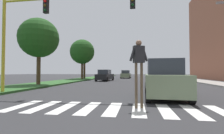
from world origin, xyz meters
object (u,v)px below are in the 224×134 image
Objects in this scene: tree_distant at (84,53)px; traffic_light_gantry at (46,19)px; suv_crossing at (164,79)px; sedan_midblock at (105,76)px; tree_far at (82,52)px; pedestrian_performer at (139,62)px; tree_mid at (39,38)px; sedan_distant at (126,75)px.

tree_distant is 20.63m from traffic_light_gantry.
tree_distant is 22.88m from suv_crossing.
suv_crossing is (10.85, -19.78, -3.84)m from tree_distant.
tree_distant reaches higher than sedan_midblock.
tree_far reaches higher than tree_distant.
traffic_light_gantry is 1.95× the size of suv_crossing.
tree_far is 0.73× the size of traffic_light_gantry.
pedestrian_performer is at bearing -75.23° from sedan_midblock.
sedan_midblock is (-4.76, 18.04, -0.89)m from pedestrian_performer.
tree_mid is 11.99m from tree_far.
traffic_light_gantry is at bearing -96.38° from sedan_distant.
sedan_distant is (2.93, 26.21, -3.59)m from traffic_light_gantry.
traffic_light_gantry is at bearing -77.78° from tree_far.
tree_far is (0.21, 11.99, 0.15)m from tree_mid.
tree_far is at bearing 89.02° from tree_mid.
pedestrian_performer is at bearing -114.13° from suv_crossing.
sedan_distant is (7.18, 6.03, -3.99)m from tree_distant.
tree_far reaches higher than suv_crossing.
traffic_light_gantry is 6.46m from pedestrian_performer.
traffic_light_gantry is (4.03, -5.67, -0.18)m from tree_mid.
tree_distant is 10.19m from sedan_distant.
traffic_light_gantry is (3.82, -17.66, -0.33)m from tree_far.
tree_mid is at bearing 138.27° from pedestrian_performer.
traffic_light_gantry is 7.45m from suv_crossing.
sedan_midblock is (0.49, 15.44, -3.60)m from traffic_light_gantry.
sedan_midblock is 11.05m from sedan_distant.
tree_mid is 0.69× the size of traffic_light_gantry.
suv_crossing is 26.06m from sedan_distant.
sedan_midblock is (4.32, -2.22, -3.93)m from tree_far.
tree_mid is 1.34× the size of sedan_midblock.
tree_mid is 2.53× the size of pedestrian_performer.
pedestrian_performer is (9.28, -8.28, -2.89)m from tree_mid.
suv_crossing is 1.00× the size of sedan_midblock.
pedestrian_performer is 0.53× the size of suv_crossing.
sedan_distant reaches higher than sedan_midblock.
sedan_distant is (6.76, 8.55, -3.92)m from tree_far.
tree_distant is 1.37× the size of sedan_midblock.
suv_crossing is (1.35, 3.01, -0.73)m from pedestrian_performer.
sedan_distant is at bearing 94.60° from pedestrian_performer.
suv_crossing is at bearing 3.53° from traffic_light_gantry.
traffic_light_gantry is 2.00× the size of sedan_distant.
tree_distant is 1.41× the size of sedan_distant.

